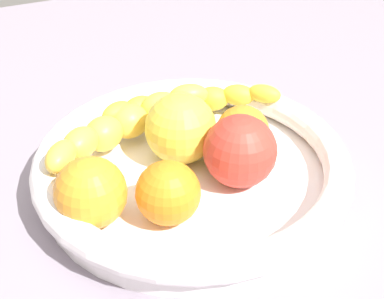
% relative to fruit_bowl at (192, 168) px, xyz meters
% --- Properties ---
extents(kitchen_counter, '(1.20, 1.20, 0.03)m').
position_rel_fruit_bowl_xyz_m(kitchen_counter, '(0.00, 0.00, -0.04)').
color(kitchen_counter, gray).
rests_on(kitchen_counter, ground).
extents(fruit_bowl, '(0.33, 0.33, 0.05)m').
position_rel_fruit_bowl_xyz_m(fruit_bowl, '(0.00, 0.00, 0.00)').
color(fruit_bowl, white).
rests_on(fruit_bowl, kitchen_counter).
extents(banana_draped_left, '(0.11, 0.21, 0.05)m').
position_rel_fruit_bowl_xyz_m(banana_draped_left, '(-0.07, -0.05, 0.02)').
color(banana_draped_left, yellow).
rests_on(banana_draped_left, fruit_bowl).
extents(banana_draped_right, '(0.08, 0.21, 0.05)m').
position_rel_fruit_bowl_xyz_m(banana_draped_right, '(-0.10, 0.04, 0.02)').
color(banana_draped_right, yellow).
rests_on(banana_draped_right, fruit_bowl).
extents(orange_front, '(0.06, 0.06, 0.06)m').
position_rel_fruit_bowl_xyz_m(orange_front, '(-0.01, 0.06, 0.02)').
color(orange_front, orange).
rests_on(orange_front, fruit_bowl).
extents(orange_mid_left, '(0.06, 0.06, 0.06)m').
position_rel_fruit_bowl_xyz_m(orange_mid_left, '(0.06, -0.05, 0.02)').
color(orange_mid_left, orange).
rests_on(orange_mid_left, fruit_bowl).
extents(orange_mid_right, '(0.07, 0.07, 0.07)m').
position_rel_fruit_bowl_xyz_m(orange_mid_right, '(0.03, -0.11, 0.03)').
color(orange_mid_right, orange).
rests_on(orange_mid_right, fruit_bowl).
extents(tomato_red, '(0.07, 0.07, 0.07)m').
position_rel_fruit_bowl_xyz_m(tomato_red, '(0.03, 0.04, 0.03)').
color(tomato_red, '#C4392D').
rests_on(tomato_red, fruit_bowl).
extents(apple_yellow, '(0.08, 0.08, 0.08)m').
position_rel_fruit_bowl_xyz_m(apple_yellow, '(-0.03, -0.00, 0.03)').
color(apple_yellow, yellow).
rests_on(apple_yellow, fruit_bowl).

